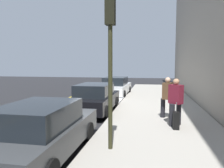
# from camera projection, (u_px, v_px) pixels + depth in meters

# --- Properties ---
(ground_plane) EXTENTS (56.00, 56.00, 0.00)m
(ground_plane) POSITION_uv_depth(u_px,v_px,m) (98.00, 110.00, 11.96)
(ground_plane) COLOR black
(sidewalk) EXTENTS (28.00, 4.60, 0.15)m
(sidewalk) POSITION_uv_depth(u_px,v_px,m) (159.00, 111.00, 11.36)
(sidewalk) COLOR #A39E93
(sidewalk) RESTS_ON ground
(lane_stripe_centre) EXTENTS (28.00, 0.14, 0.01)m
(lane_stripe_centre) POSITION_uv_depth(u_px,v_px,m) (44.00, 108.00, 12.54)
(lane_stripe_centre) COLOR gold
(lane_stripe_centre) RESTS_ON ground
(snow_bank_curb) EXTENTS (4.52, 0.56, 0.22)m
(snow_bank_curb) POSITION_uv_depth(u_px,v_px,m) (119.00, 99.00, 14.97)
(snow_bank_curb) COLOR white
(snow_bank_curb) RESTS_ON ground
(parked_car_charcoal) EXTENTS (4.46, 1.91, 1.51)m
(parked_car_charcoal) POSITION_uv_depth(u_px,v_px,m) (42.00, 131.00, 5.75)
(parked_car_charcoal) COLOR black
(parked_car_charcoal) RESTS_ON ground
(parked_car_black) EXTENTS (4.40, 1.93, 1.51)m
(parked_car_black) POSITION_uv_depth(u_px,v_px,m) (95.00, 98.00, 11.28)
(parked_car_black) COLOR black
(parked_car_black) RESTS_ON ground
(parked_car_white) EXTENTS (4.63, 2.02, 1.51)m
(parked_car_white) POSITION_uv_depth(u_px,v_px,m) (116.00, 86.00, 17.11)
(parked_car_white) COLOR black
(parked_car_white) RESTS_ON ground
(pedestrian_burgundy_coat) EXTENTS (0.56, 0.57, 1.83)m
(pedestrian_burgundy_coat) POSITION_uv_depth(u_px,v_px,m) (176.00, 101.00, 8.36)
(pedestrian_burgundy_coat) COLOR black
(pedestrian_burgundy_coat) RESTS_ON sidewalk
(pedestrian_brown_coat) EXTENTS (0.57, 0.55, 1.80)m
(pedestrian_brown_coat) POSITION_uv_depth(u_px,v_px,m) (167.00, 96.00, 9.51)
(pedestrian_brown_coat) COLOR black
(pedestrian_brown_coat) RESTS_ON sidewalk
(traffic_light_pole) EXTENTS (0.35, 0.26, 4.12)m
(traffic_light_pole) POSITION_uv_depth(u_px,v_px,m) (110.00, 48.00, 5.87)
(traffic_light_pole) COLOR #2D2D19
(traffic_light_pole) RESTS_ON sidewalk
(rolling_suitcase) EXTENTS (0.34, 0.22, 0.99)m
(rolling_suitcase) POSITION_uv_depth(u_px,v_px,m) (176.00, 120.00, 7.94)
(rolling_suitcase) COLOR black
(rolling_suitcase) RESTS_ON sidewalk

